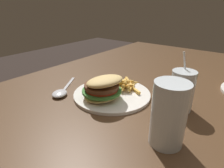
{
  "coord_description": "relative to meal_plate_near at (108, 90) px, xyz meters",
  "views": [
    {
      "loc": [
        0.57,
        0.17,
        1.05
      ],
      "look_at": [
        0.11,
        -0.18,
        0.8
      ],
      "focal_mm": 30.0,
      "sensor_mm": 36.0,
      "label": 1
    }
  ],
  "objects": [
    {
      "name": "juice_glass",
      "position": [
        -0.08,
        0.21,
        0.03
      ],
      "size": [
        0.07,
        0.07,
        0.17
      ],
      "color": "silver",
      "rests_on": "dining_table"
    },
    {
      "name": "beer_glass",
      "position": [
        0.09,
        0.24,
        0.04
      ],
      "size": [
        0.08,
        0.08,
        0.15
      ],
      "color": "silver",
      "rests_on": "dining_table"
    },
    {
      "name": "dining_table",
      "position": [
        -0.14,
        0.18,
        -0.13
      ],
      "size": [
        1.56,
        1.22,
        0.75
      ],
      "color": "#4C331E",
      "rests_on": "ground_plane"
    },
    {
      "name": "meal_plate_near",
      "position": [
        0.0,
        0.0,
        0.0
      ],
      "size": [
        0.27,
        0.26,
        0.1
      ],
      "color": "white",
      "rests_on": "dining_table"
    },
    {
      "name": "spoon",
      "position": [
        0.08,
        -0.14,
        -0.02
      ],
      "size": [
        0.18,
        0.13,
        0.02
      ],
      "rotation": [
        0.0,
        0.0,
        0.56
      ],
      "color": "silver",
      "rests_on": "dining_table"
    }
  ]
}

